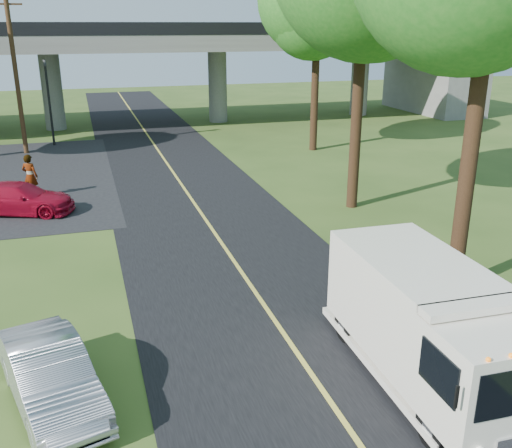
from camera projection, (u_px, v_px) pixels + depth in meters
name	position (u px, v px, depth m)	size (l,w,h in m)	color
ground	(284.00, 335.00, 13.92)	(120.00, 120.00, 0.00)	#334C1B
road	(200.00, 213.00, 22.94)	(7.00, 90.00, 0.02)	black
lane_line	(200.00, 212.00, 22.93)	(0.12, 90.00, 0.01)	gold
overpass	(136.00, 62.00, 41.28)	(54.00, 10.00, 7.30)	slate
traffic_signal	(48.00, 93.00, 34.66)	(0.18, 0.22, 5.20)	black
utility_pole	(16.00, 73.00, 31.98)	(1.60, 0.26, 9.00)	#472D19
tree_right_far	(322.00, 3.00, 31.60)	(5.77, 5.67, 10.99)	#382314
step_van	(429.00, 323.00, 11.72)	(2.39, 6.10, 2.53)	silver
red_sedan	(19.00, 198.00, 22.68)	(1.74, 4.28, 1.24)	maroon
silver_sedan	(50.00, 376.00, 11.20)	(1.36, 3.91, 1.29)	gray
pedestrian	(30.00, 176.00, 24.64)	(0.70, 0.46, 1.92)	gray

